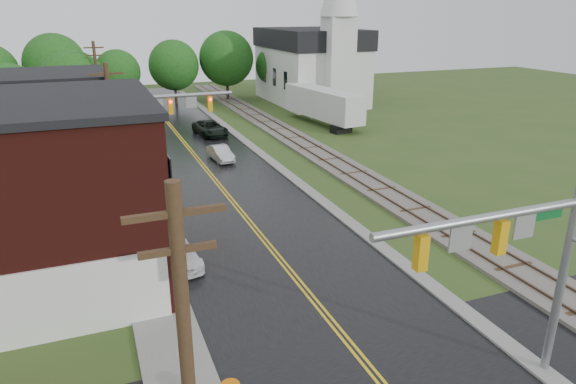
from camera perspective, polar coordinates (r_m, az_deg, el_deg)
main_road at (r=40.94m, az=-9.26°, el=2.71°), size 10.00×90.00×0.02m
curb_right at (r=46.91m, az=-4.14°, el=5.09°), size 0.80×70.00×0.12m
sidewalk_left at (r=35.45m, az=-17.28°, el=-0.63°), size 2.40×50.00×0.12m
yellow_house at (r=35.57m, az=-25.65°, el=3.78°), size 8.00×7.00×6.40m
darkred_building at (r=44.48m, az=-23.59°, el=5.60°), size 7.00×6.00×4.40m
church at (r=68.40m, az=2.93°, el=14.66°), size 10.40×18.40×20.00m
railroad at (r=48.39m, az=1.08°, el=5.72°), size 3.20×80.00×0.30m
traffic_signal_near at (r=16.89m, az=24.14°, el=-5.85°), size 7.34×0.30×7.20m
traffic_signal_far at (r=36.32m, az=-14.03°, el=8.32°), size 7.34×0.43×7.20m
utility_pole_b at (r=31.22m, az=-18.76°, el=5.59°), size 1.80×0.28×9.00m
utility_pole_c at (r=52.88m, az=-20.30°, el=10.82°), size 1.80×0.28×9.00m
tree_left_c at (r=49.18m, az=-28.36°, el=8.87°), size 6.00×6.00×7.65m
tree_left_e at (r=54.74m, az=-22.56°, el=10.90°), size 6.40×6.40×8.16m
suv_dark at (r=51.34m, az=-8.64°, el=7.01°), size 2.96×5.38×1.43m
sedan_silver at (r=42.47m, az=-7.50°, el=4.26°), size 1.60×3.78×1.21m
pickup_white at (r=25.67m, az=-12.21°, el=-6.58°), size 2.12×4.28×1.19m
semi_trailer at (r=55.70m, az=3.93°, el=9.77°), size 4.21×12.06×3.75m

